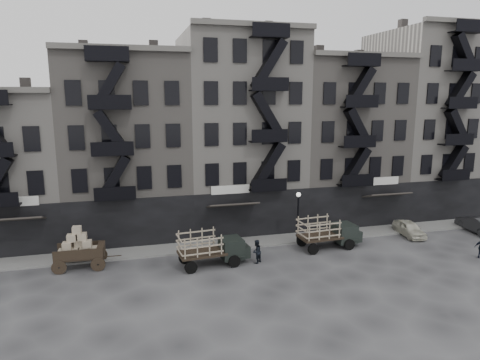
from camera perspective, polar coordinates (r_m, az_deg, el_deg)
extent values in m
plane|color=#38383A|center=(32.08, 4.37, -10.44)|extent=(140.00, 140.00, 0.00)
cube|color=slate|center=(35.39, 2.38, -8.18)|extent=(55.00, 2.50, 0.15)
cube|color=#B1ABA2|center=(39.89, -29.24, 1.38)|extent=(10.00, 10.00, 12.00)
cube|color=#4C4744|center=(38.90, -26.56, 11.21)|extent=(0.70, 0.70, 1.20)
cube|color=gray|center=(38.39, -14.85, 4.38)|extent=(10.00, 10.00, 15.00)
cube|color=black|center=(34.61, -14.37, -5.63)|extent=(10.00, 0.35, 4.00)
cube|color=#595651|center=(33.16, -15.52, 16.67)|extent=(10.00, 0.50, 0.40)
cube|color=#4C4744|center=(38.45, -20.13, 16.20)|extent=(0.70, 0.70, 1.20)
cube|color=#4C4744|center=(38.40, -11.58, 16.64)|extent=(0.70, 0.70, 1.20)
cube|color=#B1ABA2|center=(39.54, -0.20, 6.40)|extent=(10.00, 10.00, 17.00)
cube|color=black|center=(36.00, 1.79, -4.63)|extent=(10.00, 0.35, 4.00)
cube|color=#595651|center=(34.86, 2.05, 20.08)|extent=(10.00, 0.50, 0.40)
cube|color=#4C4744|center=(39.18, -4.72, 19.66)|extent=(0.70, 0.70, 1.20)
cube|color=#4C4744|center=(40.51, 3.43, 19.40)|extent=(0.70, 0.70, 1.20)
cube|color=gray|center=(43.23, 12.80, 5.20)|extent=(10.00, 10.00, 15.00)
cube|color=black|center=(39.92, 15.72, -3.46)|extent=(10.00, 0.35, 4.00)
cube|color=#595651|center=(38.66, 16.95, 15.76)|extent=(10.00, 0.50, 0.40)
cube|color=#4C4744|center=(41.88, 9.50, 16.24)|extent=(0.70, 0.70, 1.20)
cube|color=#4C4744|center=(44.38, 16.25, 15.67)|extent=(0.70, 0.70, 1.20)
cube|color=#B1ABA2|center=(48.53, 23.50, 6.96)|extent=(10.00, 10.00, 18.00)
cube|color=black|center=(45.73, 26.61, -2.40)|extent=(10.00, 0.35, 4.00)
cube|color=#595651|center=(44.96, 28.68, 18.06)|extent=(10.00, 0.50, 0.40)
cube|color=#4C4744|center=(47.15, 21.42, 18.74)|extent=(0.70, 0.70, 1.20)
cube|color=#4C4744|center=(50.49, 26.74, 17.79)|extent=(0.70, 0.70, 1.20)
cylinder|color=black|center=(34.75, 7.72, -5.31)|extent=(0.14, 0.14, 4.00)
sphere|color=silver|center=(34.21, 7.81, -1.94)|extent=(0.36, 0.36, 0.36)
cube|color=black|center=(32.12, -20.54, -9.43)|extent=(3.27, 1.81, 0.18)
cylinder|color=black|center=(31.64, -22.99, -10.70)|extent=(0.98, 0.12, 0.98)
cylinder|color=black|center=(33.28, -22.45, -9.58)|extent=(0.98, 0.12, 0.98)
cylinder|color=black|center=(31.27, -18.40, -10.63)|extent=(0.98, 0.12, 0.98)
cylinder|color=black|center=(32.93, -18.11, -9.49)|extent=(0.98, 0.12, 0.98)
cube|color=black|center=(31.82, -18.01, -8.76)|extent=(0.50, 1.44, 0.71)
cube|color=black|center=(30.45, -5.09, -9.66)|extent=(3.38, 2.20, 0.17)
cube|color=black|center=(31.02, -1.17, -9.04)|extent=(1.67, 1.84, 1.42)
cube|color=black|center=(31.39, 0.31, -9.34)|extent=(0.89, 1.48, 0.85)
cylinder|color=black|center=(30.40, -0.74, -10.81)|extent=(0.87, 0.29, 0.85)
cylinder|color=black|center=(32.06, -1.89, -9.61)|extent=(0.87, 0.29, 0.85)
cylinder|color=black|center=(29.58, -6.56, -11.53)|extent=(0.87, 0.29, 0.85)
cylinder|color=black|center=(31.28, -7.40, -10.25)|extent=(0.87, 0.29, 0.85)
cube|color=black|center=(34.21, 10.59, -7.43)|extent=(3.35, 2.10, 0.17)
cube|color=black|center=(35.25, 13.73, -6.84)|extent=(1.63, 1.80, 1.43)
cube|color=black|center=(35.78, 14.88, -7.10)|extent=(0.85, 1.47, 0.86)
cylinder|color=black|center=(34.66, 14.38, -8.35)|extent=(0.87, 0.26, 0.86)
cylinder|color=black|center=(36.17, 12.75, -7.43)|extent=(0.87, 0.26, 0.86)
cylinder|color=black|center=(33.13, 9.75, -9.07)|extent=(0.87, 0.26, 0.86)
cylinder|color=black|center=(34.72, 8.26, -8.07)|extent=(0.87, 0.26, 0.86)
imported|color=beige|center=(39.56, 21.64, -6.03)|extent=(1.88, 3.85, 1.26)
imported|color=#242527|center=(43.13, 29.12, -5.17)|extent=(2.00, 4.48, 1.43)
imported|color=black|center=(31.01, 2.20, -9.51)|extent=(1.05, 1.04, 1.71)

